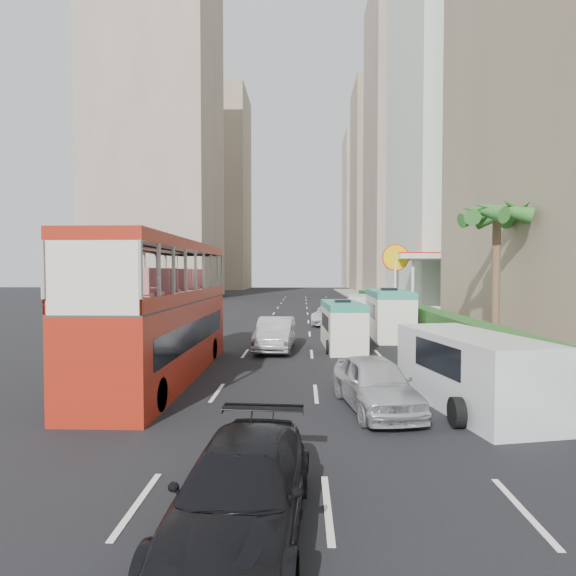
{
  "coord_description": "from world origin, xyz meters",
  "views": [
    {
      "loc": [
        -0.81,
        -16.34,
        3.91
      ],
      "look_at": [
        -1.5,
        4.0,
        3.2
      ],
      "focal_mm": 28.0,
      "sensor_mm": 36.0,
      "label": 1
    }
  ],
  "objects_px": {
    "van_asset": "(331,325)",
    "minibus_near": "(342,325)",
    "car_silver_lane_b": "(375,409)",
    "car_black": "(242,535)",
    "car_silver_lane_a": "(275,350)",
    "shell_station": "(428,286)",
    "minibus_far": "(389,314)",
    "panel_van_near": "(471,371)",
    "double_decker_bus": "(163,310)",
    "panel_van_far": "(361,308)",
    "palm_tree": "(496,284)"
  },
  "relations": [
    {
      "from": "car_silver_lane_b",
      "to": "minibus_far",
      "type": "height_order",
      "value": "minibus_far"
    },
    {
      "from": "van_asset",
      "to": "minibus_near",
      "type": "relative_size",
      "value": 1.02
    },
    {
      "from": "van_asset",
      "to": "minibus_near",
      "type": "bearing_deg",
      "value": -81.46
    },
    {
      "from": "car_black",
      "to": "minibus_near",
      "type": "distance_m",
      "value": 16.97
    },
    {
      "from": "car_silver_lane_a",
      "to": "car_black",
      "type": "distance_m",
      "value": 15.97
    },
    {
      "from": "panel_van_near",
      "to": "car_silver_lane_a",
      "type": "bearing_deg",
      "value": 111.77
    },
    {
      "from": "panel_van_far",
      "to": "palm_tree",
      "type": "xyz_separation_m",
      "value": [
        3.98,
        -15.86,
        2.35
      ]
    },
    {
      "from": "minibus_near",
      "to": "minibus_far",
      "type": "height_order",
      "value": "minibus_far"
    },
    {
      "from": "double_decker_bus",
      "to": "car_black",
      "type": "xyz_separation_m",
      "value": [
        4.28,
        -9.83,
        -2.53
      ]
    },
    {
      "from": "minibus_far",
      "to": "panel_van_near",
      "type": "relative_size",
      "value": 1.19
    },
    {
      "from": "car_silver_lane_b",
      "to": "panel_van_far",
      "type": "distance_m",
      "value": 23.59
    },
    {
      "from": "car_silver_lane_b",
      "to": "palm_tree",
      "type": "bearing_deg",
      "value": 40.11
    },
    {
      "from": "car_black",
      "to": "palm_tree",
      "type": "distance_m",
      "value": 17.12
    },
    {
      "from": "panel_van_near",
      "to": "palm_tree",
      "type": "height_order",
      "value": "palm_tree"
    },
    {
      "from": "car_silver_lane_a",
      "to": "car_black",
      "type": "relative_size",
      "value": 1.06
    },
    {
      "from": "car_black",
      "to": "van_asset",
      "type": "xyz_separation_m",
      "value": [
        3.01,
        27.04,
        0.0
      ]
    },
    {
      "from": "van_asset",
      "to": "minibus_far",
      "type": "relative_size",
      "value": 0.86
    },
    {
      "from": "car_black",
      "to": "minibus_far",
      "type": "height_order",
      "value": "minibus_far"
    },
    {
      "from": "double_decker_bus",
      "to": "van_asset",
      "type": "distance_m",
      "value": 18.87
    },
    {
      "from": "double_decker_bus",
      "to": "minibus_near",
      "type": "distance_m",
      "value": 10.03
    },
    {
      "from": "car_black",
      "to": "minibus_far",
      "type": "distance_m",
      "value": 21.59
    },
    {
      "from": "double_decker_bus",
      "to": "minibus_far",
      "type": "relative_size",
      "value": 1.73
    },
    {
      "from": "panel_van_near",
      "to": "double_decker_bus",
      "type": "bearing_deg",
      "value": 150.02
    },
    {
      "from": "minibus_near",
      "to": "palm_tree",
      "type": "xyz_separation_m",
      "value": [
        6.59,
        -2.84,
        2.2
      ]
    },
    {
      "from": "panel_van_near",
      "to": "palm_tree",
      "type": "relative_size",
      "value": 0.84
    },
    {
      "from": "car_silver_lane_b",
      "to": "car_black",
      "type": "xyz_separation_m",
      "value": [
        -2.97,
        -6.26,
        0.0
      ]
    },
    {
      "from": "panel_van_far",
      "to": "panel_van_near",
      "type": "bearing_deg",
      "value": -85.35
    },
    {
      "from": "double_decker_bus",
      "to": "van_asset",
      "type": "xyz_separation_m",
      "value": [
        7.29,
        17.22,
        -2.53
      ]
    },
    {
      "from": "car_silver_lane_b",
      "to": "van_asset",
      "type": "relative_size",
      "value": 0.8
    },
    {
      "from": "van_asset",
      "to": "panel_van_far",
      "type": "distance_m",
      "value": 3.8
    },
    {
      "from": "car_black",
      "to": "van_asset",
      "type": "relative_size",
      "value": 0.85
    },
    {
      "from": "double_decker_bus",
      "to": "shell_station",
      "type": "relative_size",
      "value": 1.38
    },
    {
      "from": "car_black",
      "to": "shell_station",
      "type": "distance_m",
      "value": 34.96
    },
    {
      "from": "palm_tree",
      "to": "minibus_near",
      "type": "bearing_deg",
      "value": 156.66
    },
    {
      "from": "van_asset",
      "to": "shell_station",
      "type": "height_order",
      "value": "shell_station"
    },
    {
      "from": "shell_station",
      "to": "minibus_near",
      "type": "bearing_deg",
      "value": -118.54
    },
    {
      "from": "double_decker_bus",
      "to": "minibus_near",
      "type": "xyz_separation_m",
      "value": [
        7.21,
        6.84,
        -1.35
      ]
    },
    {
      "from": "car_silver_lane_b",
      "to": "shell_station",
      "type": "relative_size",
      "value": 0.55
    },
    {
      "from": "double_decker_bus",
      "to": "minibus_near",
      "type": "height_order",
      "value": "double_decker_bus"
    },
    {
      "from": "car_silver_lane_b",
      "to": "shell_station",
      "type": "height_order",
      "value": "shell_station"
    },
    {
      "from": "car_silver_lane_b",
      "to": "minibus_near",
      "type": "height_order",
      "value": "minibus_near"
    },
    {
      "from": "minibus_near",
      "to": "panel_van_far",
      "type": "height_order",
      "value": "minibus_near"
    },
    {
      "from": "car_black",
      "to": "palm_tree",
      "type": "bearing_deg",
      "value": 58.74
    },
    {
      "from": "car_silver_lane_b",
      "to": "car_black",
      "type": "relative_size",
      "value": 0.94
    },
    {
      "from": "car_silver_lane_b",
      "to": "panel_van_far",
      "type": "relative_size",
      "value": 0.85
    },
    {
      "from": "van_asset",
      "to": "car_silver_lane_a",
      "type": "bearing_deg",
      "value": -98.57
    },
    {
      "from": "van_asset",
      "to": "minibus_near",
      "type": "xyz_separation_m",
      "value": [
        -0.08,
        -10.37,
        1.18
      ]
    },
    {
      "from": "van_asset",
      "to": "panel_van_far",
      "type": "xyz_separation_m",
      "value": [
        2.53,
        2.64,
        1.03
      ]
    },
    {
      "from": "car_silver_lane_b",
      "to": "car_silver_lane_a",
      "type": "bearing_deg",
      "value": 100.66
    },
    {
      "from": "car_silver_lane_a",
      "to": "minibus_near",
      "type": "relative_size",
      "value": 0.92
    }
  ]
}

